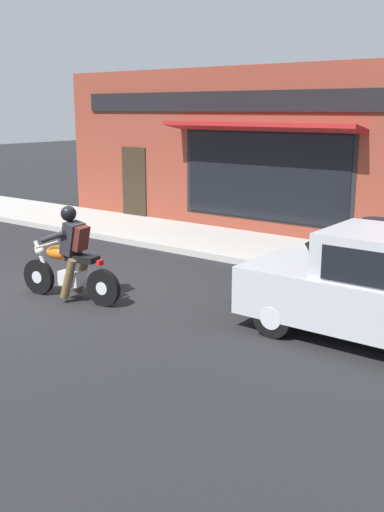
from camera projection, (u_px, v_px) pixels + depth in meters
ground_plane at (52, 294)px, 10.54m from camera, size 80.00×80.00×0.00m
sidewalk_curb at (124, 227)px, 16.13m from camera, size 2.60×22.00×0.14m
storefront_building at (226, 151)px, 15.50m from camera, size 1.25×10.78×4.20m
motorcycle_with_rider at (70, 261)px, 10.06m from camera, size 0.66×2.01×1.62m
car_hatchback at (382, 289)px, 8.19m from camera, size 1.66×3.79×1.57m
trash_bin at (375, 244)px, 11.56m from camera, size 0.56×0.56×0.98m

